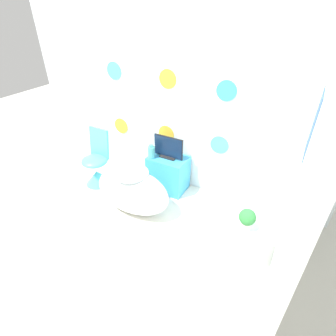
{
  "coord_description": "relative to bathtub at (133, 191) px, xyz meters",
  "views": [
    {
      "loc": [
        1.65,
        -1.24,
        2.37
      ],
      "look_at": [
        0.52,
        0.83,
        0.84
      ],
      "focal_mm": 28.0,
      "sensor_mm": 36.0,
      "label": 1
    }
  ],
  "objects": [
    {
      "name": "bathtub",
      "position": [
        0.0,
        0.0,
        0.0
      ],
      "size": [
        1.02,
        0.53,
        0.59
      ],
      "color": "white",
      "rests_on": "ground_plane"
    },
    {
      "name": "wall_right",
      "position": [
        1.8,
        -0.01,
        1.01
      ],
      "size": [
        0.06,
        2.72,
        2.6
      ],
      "color": "white",
      "rests_on": "ground_plane"
    },
    {
      "name": "potted_plant_left",
      "position": [
        1.46,
        -0.11,
        0.28
      ],
      "size": [
        0.17,
        0.17,
        0.23
      ],
      "color": "beige",
      "rests_on": "side_table"
    },
    {
      "name": "ground_plane",
      "position": [
        0.03,
        -0.87,
        -0.3
      ],
      "size": [
        12.0,
        12.0,
        0.0
      ],
      "primitive_type": "plane",
      "color": "silver"
    },
    {
      "name": "tv",
      "position": [
        0.18,
        0.63,
        0.37
      ],
      "size": [
        0.43,
        0.12,
        0.32
      ],
      "color": "black",
      "rests_on": "tv_cabinet"
    },
    {
      "name": "vase",
      "position": [
        -0.02,
        0.51,
        0.31
      ],
      "size": [
        0.1,
        0.1,
        0.2
      ],
      "color": "#51B2AD",
      "rests_on": "tv_cabinet"
    },
    {
      "name": "side_table",
      "position": [
        1.46,
        -0.11,
        0.05
      ],
      "size": [
        0.38,
        0.31,
        0.45
      ],
      "color": "silver",
      "rests_on": "ground_plane"
    },
    {
      "name": "tv_cabinet",
      "position": [
        0.18,
        0.62,
        -0.04
      ],
      "size": [
        0.53,
        0.38,
        0.52
      ],
      "color": "#389ED6",
      "rests_on": "ground_plane"
    },
    {
      "name": "chair",
      "position": [
        -0.81,
        0.23,
        -0.03
      ],
      "size": [
        0.38,
        0.38,
        0.84
      ],
      "color": "#4CC6DB",
      "rests_on": "ground_plane"
    },
    {
      "name": "wall_back_dotted",
      "position": [
        0.03,
        0.87,
        1.0
      ],
      "size": [
        4.51,
        0.05,
        2.6
      ],
      "color": "white",
      "rests_on": "ground_plane"
    }
  ]
}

